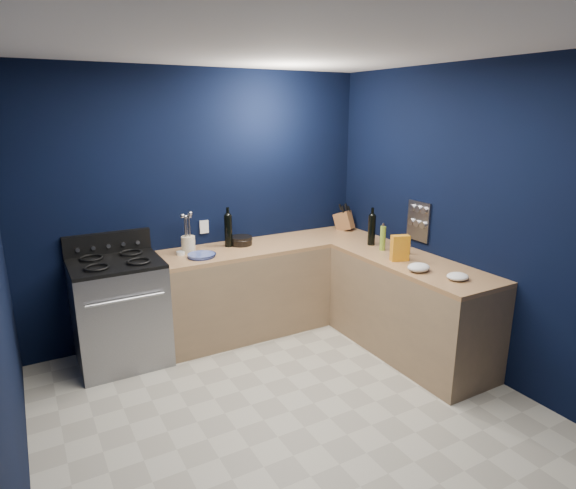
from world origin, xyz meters
TOP-DOWN VIEW (x-y plane):
  - floor at (0.00, 0.00)m, footprint 3.50×3.50m
  - ceiling at (0.00, 0.00)m, footprint 3.50×3.50m
  - wall_back at (0.00, 1.76)m, footprint 3.50×0.02m
  - wall_right at (1.76, 0.00)m, footprint 0.02×3.50m
  - wall_front at (0.00, -1.76)m, footprint 3.50×0.02m
  - cab_back at (0.60, 1.44)m, footprint 2.30×0.63m
  - top_back at (0.60, 1.44)m, footprint 2.30×0.63m
  - cab_right at (1.44, 0.29)m, footprint 0.63×1.67m
  - top_right at (1.44, 0.29)m, footprint 0.63×1.67m
  - gas_range at (-0.93, 1.42)m, footprint 0.76×0.66m
  - oven_door at (-0.93, 1.10)m, footprint 0.59×0.02m
  - cooktop at (-0.93, 1.42)m, footprint 0.76×0.66m
  - backguard at (-0.93, 1.72)m, footprint 0.76×0.06m
  - spice_panel at (1.74, 0.55)m, footprint 0.02×0.28m
  - wall_outlet at (0.00, 1.74)m, footprint 0.09×0.02m
  - plate_stack at (-0.18, 1.33)m, footprint 0.33×0.33m
  - ramekin at (-0.33, 1.50)m, footprint 0.10×0.10m
  - utensil_crock at (-0.24, 1.52)m, footprint 0.17×0.17m
  - wine_bottle_back at (0.18, 1.54)m, footprint 0.10×0.10m
  - lemon_basket at (0.31, 1.54)m, footprint 0.24×0.24m
  - knife_block at (1.58, 1.55)m, footprint 0.20×0.26m
  - wine_bottle_right at (1.45, 0.89)m, footprint 0.08×0.08m
  - oil_bottle at (1.42, 0.69)m, footprint 0.06×0.06m
  - spice_jar_near at (1.47, 0.58)m, footprint 0.06×0.06m
  - spice_jar_far at (1.54, 0.47)m, footprint 0.05×0.05m
  - crouton_bag at (1.33, 0.35)m, footprint 0.17×0.12m
  - towel_front at (1.27, 0.04)m, footprint 0.22×0.19m
  - towel_end at (1.39, -0.27)m, footprint 0.20×0.18m

SIDE VIEW (x-z plane):
  - floor at x=0.00m, z-range -0.02..0.00m
  - cab_back at x=0.60m, z-range 0.00..0.86m
  - cab_right at x=1.44m, z-range 0.00..0.86m
  - oven_door at x=-0.93m, z-range 0.24..0.66m
  - gas_range at x=-0.93m, z-range 0.00..0.92m
  - top_back at x=0.60m, z-range 0.86..0.90m
  - top_right at x=1.44m, z-range 0.86..0.90m
  - plate_stack at x=-0.18m, z-range 0.90..0.93m
  - ramekin at x=-0.33m, z-range 0.90..0.93m
  - towel_end at x=1.39m, z-range 0.90..0.95m
  - towel_front at x=1.27m, z-range 0.90..0.97m
  - cooktop at x=-0.93m, z-range 0.92..0.95m
  - lemon_basket at x=0.31m, z-range 0.90..0.98m
  - spice_jar_far at x=1.54m, z-range 0.90..0.99m
  - spice_jar_near at x=1.47m, z-range 0.90..1.01m
  - utensil_crock at x=-0.24m, z-range 0.90..1.06m
  - knife_block at x=1.58m, z-range 0.88..1.13m
  - crouton_bag at x=1.33m, z-range 0.90..1.13m
  - oil_bottle at x=1.42m, z-range 0.90..1.14m
  - backguard at x=-0.93m, z-range 0.94..1.14m
  - wine_bottle_right at x=1.45m, z-range 0.90..1.20m
  - wine_bottle_back at x=0.18m, z-range 0.90..1.22m
  - wall_outlet at x=0.00m, z-range 1.02..1.15m
  - spice_panel at x=1.74m, z-range 0.99..1.37m
  - wall_back at x=0.00m, z-range 0.00..2.60m
  - wall_right at x=1.76m, z-range 0.00..2.60m
  - wall_front at x=0.00m, z-range 0.00..2.60m
  - ceiling at x=0.00m, z-range 2.60..2.62m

